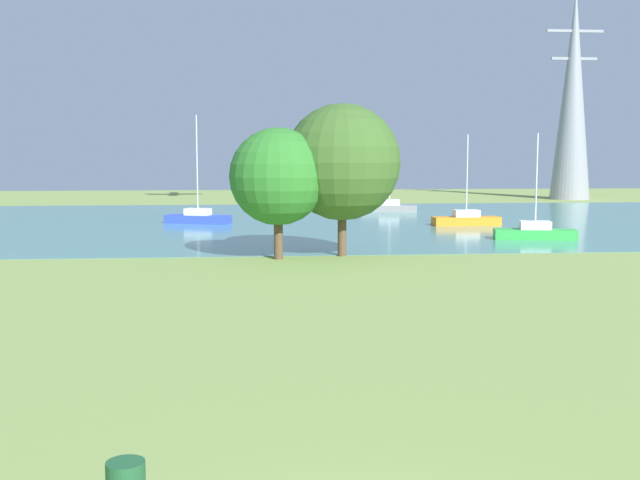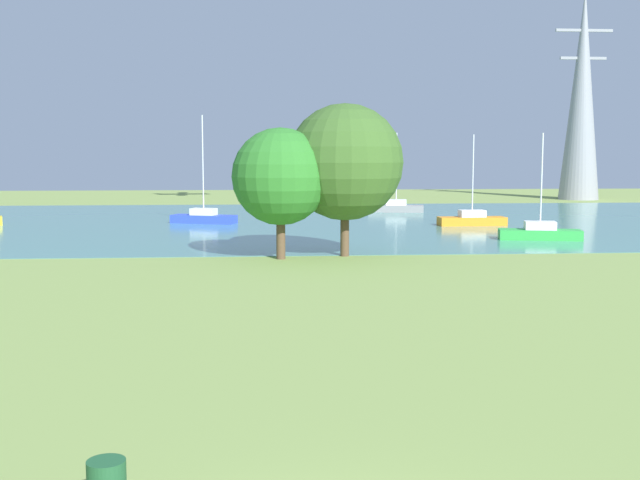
{
  "view_description": "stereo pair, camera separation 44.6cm",
  "coord_description": "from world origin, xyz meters",
  "px_view_note": "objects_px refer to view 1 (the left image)",
  "views": [
    {
      "loc": [
        -1.43,
        -8.9,
        5.16
      ],
      "look_at": [
        1.32,
        20.93,
        1.83
      ],
      "focal_mm": 43.81,
      "sensor_mm": 36.0,
      "label": 1
    },
    {
      "loc": [
        -0.98,
        -8.94,
        5.16
      ],
      "look_at": [
        1.32,
        20.93,
        1.83
      ],
      "focal_mm": 43.81,
      "sensor_mm": 36.0,
      "label": 2
    }
  ],
  "objects_px": {
    "sailboat_blue": "(198,217)",
    "electricity_pylon": "(573,95)",
    "sailboat_green": "(535,232)",
    "tree_east_far": "(342,162)",
    "sailboat_gray": "(389,207)",
    "sailboat_orange": "(466,219)",
    "tree_mid_shore": "(278,177)"
  },
  "relations": [
    {
      "from": "sailboat_blue",
      "to": "electricity_pylon",
      "type": "relative_size",
      "value": 0.34
    },
    {
      "from": "sailboat_green",
      "to": "tree_east_far",
      "type": "height_order",
      "value": "tree_east_far"
    },
    {
      "from": "sailboat_gray",
      "to": "tree_east_far",
      "type": "distance_m",
      "value": 30.32
    },
    {
      "from": "sailboat_blue",
      "to": "tree_east_far",
      "type": "height_order",
      "value": "sailboat_blue"
    },
    {
      "from": "sailboat_green",
      "to": "sailboat_orange",
      "type": "distance_m",
      "value": 9.59
    },
    {
      "from": "sailboat_blue",
      "to": "tree_east_far",
      "type": "relative_size",
      "value": 1.04
    },
    {
      "from": "sailboat_blue",
      "to": "sailboat_orange",
      "type": "bearing_deg",
      "value": -9.63
    },
    {
      "from": "sailboat_green",
      "to": "sailboat_orange",
      "type": "relative_size",
      "value": 0.98
    },
    {
      "from": "sailboat_orange",
      "to": "electricity_pylon",
      "type": "height_order",
      "value": "electricity_pylon"
    },
    {
      "from": "sailboat_blue",
      "to": "tree_mid_shore",
      "type": "xyz_separation_m",
      "value": [
        5.17,
        -20.06,
        3.55
      ]
    },
    {
      "from": "sailboat_green",
      "to": "tree_mid_shore",
      "type": "height_order",
      "value": "tree_mid_shore"
    },
    {
      "from": "sailboat_orange",
      "to": "tree_mid_shore",
      "type": "xyz_separation_m",
      "value": [
        -14.16,
        -16.78,
        3.57
      ]
    },
    {
      "from": "sailboat_blue",
      "to": "sailboat_green",
      "type": "bearing_deg",
      "value": -31.41
    },
    {
      "from": "sailboat_orange",
      "to": "tree_east_far",
      "type": "xyz_separation_m",
      "value": [
        -10.92,
        -15.91,
        4.26
      ]
    },
    {
      "from": "sailboat_blue",
      "to": "tree_mid_shore",
      "type": "relative_size",
      "value": 1.24
    },
    {
      "from": "sailboat_blue",
      "to": "tree_east_far",
      "type": "bearing_deg",
      "value": -66.33
    },
    {
      "from": "sailboat_gray",
      "to": "electricity_pylon",
      "type": "bearing_deg",
      "value": 36.16
    },
    {
      "from": "sailboat_green",
      "to": "tree_mid_shore",
      "type": "relative_size",
      "value": 0.99
    },
    {
      "from": "sailboat_gray",
      "to": "tree_mid_shore",
      "type": "distance_m",
      "value": 32.03
    },
    {
      "from": "sailboat_gray",
      "to": "sailboat_orange",
      "type": "distance_m",
      "value": 13.49
    },
    {
      "from": "sailboat_green",
      "to": "electricity_pylon",
      "type": "xyz_separation_m",
      "value": [
        19.01,
        39.93,
        11.18
      ]
    },
    {
      "from": "sailboat_gray",
      "to": "sailboat_blue",
      "type": "height_order",
      "value": "sailboat_blue"
    },
    {
      "from": "sailboat_orange",
      "to": "electricity_pylon",
      "type": "relative_size",
      "value": 0.28
    },
    {
      "from": "sailboat_gray",
      "to": "sailboat_blue",
      "type": "distance_m",
      "value": 18.88
    },
    {
      "from": "sailboat_orange",
      "to": "tree_east_far",
      "type": "distance_m",
      "value": 19.76
    },
    {
      "from": "sailboat_blue",
      "to": "tree_mid_shore",
      "type": "height_order",
      "value": "sailboat_blue"
    },
    {
      "from": "sailboat_blue",
      "to": "electricity_pylon",
      "type": "distance_m",
      "value": 49.54
    },
    {
      "from": "sailboat_green",
      "to": "sailboat_gray",
      "type": "height_order",
      "value": "sailboat_gray"
    },
    {
      "from": "sailboat_gray",
      "to": "electricity_pylon",
      "type": "relative_size",
      "value": 0.3
    },
    {
      "from": "sailboat_orange",
      "to": "electricity_pylon",
      "type": "bearing_deg",
      "value": 55.99
    },
    {
      "from": "tree_east_far",
      "to": "sailboat_orange",
      "type": "bearing_deg",
      "value": 55.54
    },
    {
      "from": "sailboat_blue",
      "to": "electricity_pylon",
      "type": "bearing_deg",
      "value": 34.28
    }
  ]
}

